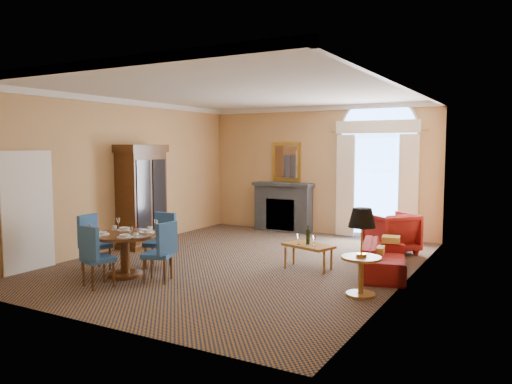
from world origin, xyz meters
The scene contains 12 objects.
ground centered at (0.00, 0.00, 0.00)m, with size 7.50×7.50×0.00m, color #131E3B.
room_envelope centered at (-0.03, 0.67, 2.51)m, with size 6.04×7.52×3.45m.
armoire centered at (-2.72, 0.23, 1.08)m, with size 0.64×1.14×2.23m.
dining_table centered at (-1.22, -1.85, 0.55)m, with size 1.16×1.16×0.93m.
dining_chair_north centered at (-1.14, -0.99, 0.56)m, with size 0.56×0.56×0.98m.
dining_chair_south centered at (-1.11, -2.62, 0.56)m, with size 0.56×0.56×0.98m.
dining_chair_east centered at (-0.43, -1.83, 0.56)m, with size 0.56×0.56×0.98m.
dining_chair_west centered at (-2.06, -1.80, 0.56)m, with size 0.51×0.51×0.98m.
sofa centered at (2.55, 0.48, 0.27)m, with size 1.84×0.72×0.54m, color maroon.
armchair centered at (2.23, 2.22, 0.42)m, with size 0.89×0.92×0.84m, color maroon.
coffee_table centered at (1.28, 0.13, 0.42)m, with size 0.98×0.73×0.79m.
side_table centered at (2.60, -0.98, 0.83)m, with size 0.59×0.59×1.27m.
Camera 1 is at (4.77, -7.99, 2.19)m, focal length 35.00 mm.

